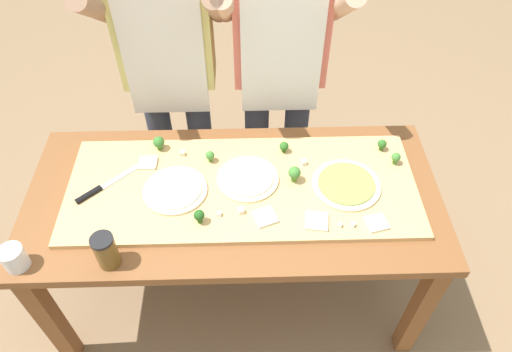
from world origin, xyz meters
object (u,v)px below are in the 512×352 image
pizza_slice_far_left (317,221)px  pizza_slice_far_right (148,163)px  pizza_slice_near_right (377,223)px  broccoli_floret_center_left (159,142)px  prep_table (234,209)px  flour_cup (15,259)px  pizza_slice_center (265,217)px  cheese_crumble_c (304,162)px  pizza_whole_cheese_artichoke (248,178)px  broccoli_floret_front_left (199,216)px  broccoli_floret_front_right (382,144)px  cheese_crumble_b (183,153)px  pizza_whole_white_garlic (175,190)px  broccoli_floret_back_mid (396,158)px  cheese_crumble_a (219,214)px  cheese_crumble_d (241,211)px  broccoli_floret_center_right (294,173)px  sauce_jar (106,251)px  cook_right (280,58)px  pizza_whole_pesto_green (346,184)px  cook_left (169,60)px  cheese_crumble_f (353,224)px  chefs_knife (101,188)px  broccoli_floret_back_left (210,156)px  broccoli_floret_front_mid (284,147)px  cheese_crumble_e (340,225)px

pizza_slice_far_left → pizza_slice_far_right: 0.74m
pizza_slice_near_right → broccoli_floret_center_left: bearing=153.5°
prep_table → flour_cup: bearing=-157.6°
pizza_slice_center → cheese_crumble_c: cheese_crumble_c is taller
pizza_whole_cheese_artichoke → broccoli_floret_front_left: bearing=-131.1°
broccoli_floret_front_right → cheese_crumble_b: bearing=-179.4°
pizza_whole_cheese_artichoke → pizza_whole_white_garlic: 0.29m
cheese_crumble_c → pizza_slice_far_left: bearing=-86.4°
broccoli_floret_front_right → cheese_crumble_c: (-0.34, -0.08, -0.02)m
broccoli_floret_back_mid → cheese_crumble_a: 0.77m
cheese_crumble_d → broccoli_floret_center_right: bearing=36.4°
sauce_jar → cook_right: size_ratio=0.08×
cheese_crumble_a → pizza_slice_far_left: bearing=-6.8°
pizza_whole_pesto_green → broccoli_floret_front_left: (-0.57, -0.16, 0.03)m
cheese_crumble_a → cook_left: size_ratio=0.01×
cheese_crumble_f → flour_cup: 1.21m
pizza_whole_pesto_green → cook_right: 0.64m
prep_table → pizza_slice_near_right: (0.53, -0.18, 0.13)m
broccoli_floret_center_left → broccoli_floret_center_right: broccoli_floret_center_right is taller
broccoli_floret_center_right → flour_cup: (-1.00, -0.35, -0.02)m
chefs_knife → cheese_crumble_f: (0.97, -0.21, 0.00)m
broccoli_floret_back_left → cheese_crumble_c: size_ratio=2.47×
broccoli_floret_back_mid → broccoli_floret_center_right: 0.44m
chefs_knife → broccoli_floret_front_left: (0.40, -0.17, 0.03)m
cheese_crumble_d → sauce_jar: size_ratio=0.15×
broccoli_floret_front_mid → sauce_jar: (-0.65, -0.52, 0.02)m
cheese_crumble_d → pizza_slice_near_right: bearing=-7.7°
pizza_whole_white_garlic → cheese_crumble_e: 0.65m
prep_table → broccoli_floret_center_right: (0.24, 0.04, 0.17)m
chefs_knife → sauce_jar: sauce_jar is taller
pizza_whole_white_garlic → pizza_whole_cheese_artichoke: bearing=10.4°
cook_left → broccoli_floret_center_right: bearing=-44.8°
chefs_knife → cheese_crumble_e: (0.92, -0.21, 0.00)m
chefs_knife → cheese_crumble_f: size_ratio=14.85×
cheese_crumble_c → sauce_jar: bearing=-148.7°
pizza_whole_cheese_artichoke → cheese_crumble_c: size_ratio=11.88×
prep_table → cheese_crumble_c: (0.29, 0.13, 0.13)m
pizza_whole_cheese_artichoke → pizza_slice_near_right: (0.48, -0.24, -0.00)m
pizza_slice_center → pizza_slice_far_right: bearing=148.2°
pizza_whole_cheese_artichoke → pizza_whole_white_garlic: (-0.29, -0.05, 0.00)m
broccoli_floret_center_right → cheese_crumble_b: broccoli_floret_center_right is taller
cook_left → broccoli_floret_front_right: bearing=-21.2°
flour_cup → cook_left: 1.02m
broccoli_floret_back_left → cook_left: bearing=114.6°
broccoli_floret_front_mid → cheese_crumble_f: (0.23, -0.40, -0.02)m
cook_right → broccoli_floret_front_mid: bearing=-89.3°
broccoli_floret_back_left → cheese_crumble_d: size_ratio=2.44×
broccoli_floret_front_mid → prep_table: bearing=-135.7°
broccoli_floret_front_left → cook_right: size_ratio=0.04×
broccoli_floret_front_left → broccoli_floret_back_left: broccoli_floret_front_left is taller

